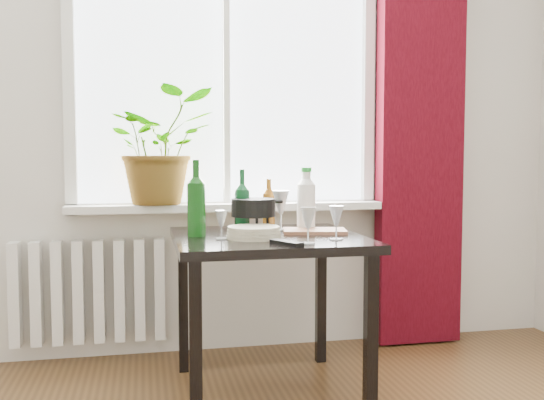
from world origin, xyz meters
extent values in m
cube|color=white|center=(0.00, 2.22, 1.60)|extent=(1.72, 0.08, 1.62)
cube|color=white|center=(0.00, 2.15, 0.82)|extent=(1.72, 0.20, 0.04)
cube|color=#37050D|center=(1.12, 2.12, 1.30)|extent=(0.50, 0.12, 2.56)
cube|color=white|center=(-0.75, 2.18, 0.38)|extent=(0.80, 0.10, 0.55)
cube|color=black|center=(0.10, 1.55, 0.72)|extent=(0.85, 0.85, 0.04)
cube|color=black|center=(-0.27, 1.19, 0.35)|extent=(0.05, 0.05, 0.70)
cube|color=black|center=(-0.27, 1.92, 0.35)|extent=(0.05, 0.05, 0.70)
cube|color=black|center=(0.46, 1.19, 0.35)|extent=(0.05, 0.05, 0.70)
cube|color=black|center=(0.46, 1.92, 0.35)|extent=(0.05, 0.05, 0.70)
imported|color=#2F691C|center=(-0.36, 2.15, 1.15)|extent=(0.66, 0.61, 0.62)
cylinder|color=beige|center=(0.02, 1.45, 0.77)|extent=(0.31, 0.31, 0.05)
cube|color=black|center=(0.11, 1.23, 0.75)|extent=(0.12, 0.16, 0.02)
cube|color=#966043|center=(0.34, 1.60, 0.75)|extent=(0.33, 0.25, 0.02)
camera|label=1|loc=(-0.45, -1.16, 1.10)|focal=40.00mm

